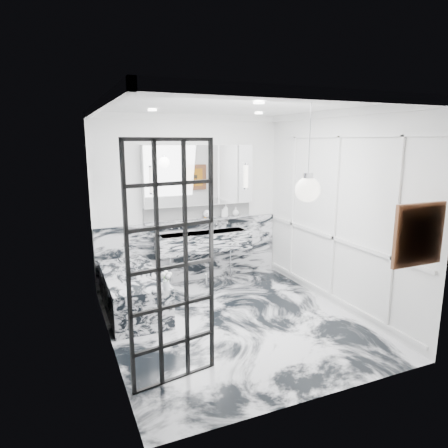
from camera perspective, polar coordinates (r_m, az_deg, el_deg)
name	(u,v)px	position (r m, az deg, el deg)	size (l,w,h in m)	color
floor	(234,321)	(5.53, 1.46, -13.69)	(3.60, 3.60, 0.00)	silver
ceiling	(235,105)	(5.01, 1.63, 16.60)	(3.60, 3.60, 0.00)	white
wall_back	(190,200)	(6.74, -4.90, 3.41)	(3.60, 3.60, 0.00)	white
wall_front	(321,256)	(3.58, 13.75, -4.47)	(3.60, 3.60, 0.00)	white
wall_left	(105,230)	(4.66, -16.62, -0.85)	(3.60, 3.60, 0.00)	white
wall_right	(336,211)	(5.93, 15.73, 1.84)	(3.60, 3.60, 0.00)	white
marble_clad_back	(191,251)	(6.90, -4.71, -3.83)	(3.18, 0.05, 1.05)	silver
marble_clad_left	(107,235)	(4.68, -16.40, -1.55)	(0.02, 3.56, 2.68)	silver
panel_molding	(335,218)	(5.93, 15.52, 0.88)	(0.03, 3.40, 2.30)	white
soap_bottle_a	(226,210)	(6.91, 0.25, 1.95)	(0.08, 0.08, 0.21)	#8C5919
soap_bottle_b	(224,211)	(6.90, 0.00, 1.82)	(0.08, 0.09, 0.19)	#4C4C51
soap_bottle_c	(236,212)	(6.99, 1.66, 1.78)	(0.11, 0.11, 0.14)	silver
face_pot	(207,214)	(6.78, -2.46, 1.48)	(0.13, 0.13, 0.13)	white
amber_bottle	(205,215)	(6.78, -2.69, 1.26)	(0.04, 0.04, 0.10)	#8C5919
flower_vase	(166,285)	(5.09, -8.26, -8.67)	(0.08, 0.08, 0.12)	silver
crittall_door	(172,267)	(3.88, -7.39, -6.08)	(0.88, 0.04, 2.40)	black
artwork	(419,235)	(4.40, 26.08, -1.38)	(0.54, 0.05, 0.54)	#B67812
pendant_light	(308,190)	(4.15, 11.87, 4.82)	(0.26, 0.26, 0.26)	white
trough_sink	(204,241)	(6.69, -2.92, -2.48)	(1.60, 0.45, 0.30)	silver
ledge	(200,220)	(6.77, -3.44, 0.63)	(1.90, 0.14, 0.04)	silver
subway_tile	(199,211)	(6.80, -3.63, 1.84)	(1.90, 0.03, 0.23)	white
mirror_cabinet	(199,175)	(6.67, -3.53, 6.97)	(1.90, 0.16, 1.00)	white
sconce_left	(152,180)	(6.35, -10.25, 6.20)	(0.07, 0.07, 0.40)	white
sconce_right	(246,176)	(6.91, 3.20, 6.81)	(0.07, 0.07, 0.40)	white
bathtub	(133,292)	(5.89, -12.89, -9.44)	(0.75, 1.65, 0.55)	silver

